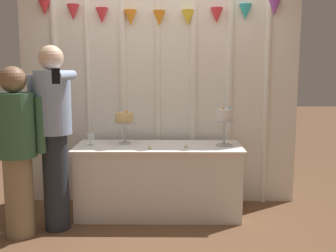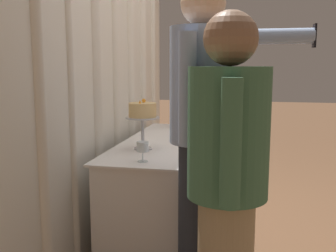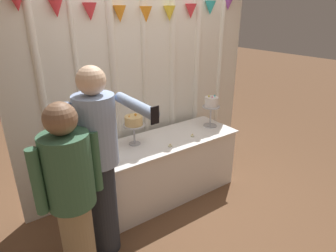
{
  "view_description": "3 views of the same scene",
  "coord_description": "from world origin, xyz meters",
  "px_view_note": "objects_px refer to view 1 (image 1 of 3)",
  "views": [
    {
      "loc": [
        0.14,
        -3.99,
        1.57
      ],
      "look_at": [
        0.1,
        0.18,
        0.95
      ],
      "focal_mm": 42.44,
      "sensor_mm": 36.0,
      "label": 1
    },
    {
      "loc": [
        -3.01,
        -0.54,
        1.34
      ],
      "look_at": [
        0.17,
        0.12,
        0.84
      ],
      "focal_mm": 42.0,
      "sensor_mm": 36.0,
      "label": 2
    },
    {
      "loc": [
        -1.74,
        -2.38,
        2.16
      ],
      "look_at": [
        0.11,
        0.22,
        0.84
      ],
      "focal_mm": 30.75,
      "sensor_mm": 36.0,
      "label": 3
    }
  ],
  "objects_px": {
    "cake_table": "(159,180)",
    "guest_girl_blue_dress": "(54,129)",
    "wine_glass": "(90,137)",
    "tealight_near_left": "(186,147)",
    "cake_display_nearleft": "(124,120)",
    "cake_display_nearright": "(224,118)",
    "guest_man_dark_suit": "(16,146)",
    "tealight_far_left": "(150,148)"
  },
  "relations": [
    {
      "from": "cake_table",
      "to": "tealight_near_left",
      "type": "height_order",
      "value": "tealight_near_left"
    },
    {
      "from": "guest_girl_blue_dress",
      "to": "cake_display_nearright",
      "type": "bearing_deg",
      "value": 13.6
    },
    {
      "from": "cake_table",
      "to": "guest_man_dark_suit",
      "type": "height_order",
      "value": "guest_man_dark_suit"
    },
    {
      "from": "tealight_far_left",
      "to": "guest_man_dark_suit",
      "type": "relative_size",
      "value": 0.03
    },
    {
      "from": "tealight_near_left",
      "to": "guest_girl_blue_dress",
      "type": "xyz_separation_m",
      "value": [
        -1.26,
        -0.28,
        0.22
      ]
    },
    {
      "from": "cake_display_nearleft",
      "to": "cake_display_nearright",
      "type": "relative_size",
      "value": 0.86
    },
    {
      "from": "cake_table",
      "to": "cake_display_nearright",
      "type": "xyz_separation_m",
      "value": [
        0.69,
        -0.0,
        0.66
      ]
    },
    {
      "from": "cake_table",
      "to": "tealight_far_left",
      "type": "distance_m",
      "value": 0.44
    },
    {
      "from": "cake_table",
      "to": "cake_display_nearright",
      "type": "distance_m",
      "value": 0.96
    },
    {
      "from": "cake_table",
      "to": "wine_glass",
      "type": "relative_size",
      "value": 13.83
    },
    {
      "from": "cake_display_nearleft",
      "to": "wine_glass",
      "type": "height_order",
      "value": "cake_display_nearleft"
    },
    {
      "from": "guest_man_dark_suit",
      "to": "cake_table",
      "type": "bearing_deg",
      "value": 23.38
    },
    {
      "from": "cake_display_nearleft",
      "to": "cake_display_nearright",
      "type": "xyz_separation_m",
      "value": [
        1.05,
        -0.1,
        0.03
      ]
    },
    {
      "from": "cake_display_nearright",
      "to": "guest_man_dark_suit",
      "type": "bearing_deg",
      "value": -164.33
    },
    {
      "from": "cake_display_nearright",
      "to": "tealight_near_left",
      "type": "bearing_deg",
      "value": -162.7
    },
    {
      "from": "cake_display_nearleft",
      "to": "wine_glass",
      "type": "xyz_separation_m",
      "value": [
        -0.35,
        -0.1,
        -0.17
      ]
    },
    {
      "from": "wine_glass",
      "to": "guest_girl_blue_dress",
      "type": "distance_m",
      "value": 0.5
    },
    {
      "from": "cake_table",
      "to": "cake_display_nearleft",
      "type": "distance_m",
      "value": 0.74
    },
    {
      "from": "tealight_near_left",
      "to": "cake_display_nearleft",
      "type": "bearing_deg",
      "value": 161.33
    },
    {
      "from": "cake_display_nearright",
      "to": "tealight_far_left",
      "type": "xyz_separation_m",
      "value": [
        -0.77,
        -0.19,
        -0.28
      ]
    },
    {
      "from": "cake_display_nearleft",
      "to": "guest_man_dark_suit",
      "type": "height_order",
      "value": "guest_man_dark_suit"
    },
    {
      "from": "cake_display_nearleft",
      "to": "tealight_far_left",
      "type": "xyz_separation_m",
      "value": [
        0.28,
        -0.28,
        -0.25
      ]
    },
    {
      "from": "cake_display_nearleft",
      "to": "tealight_near_left",
      "type": "relative_size",
      "value": 8.89
    },
    {
      "from": "guest_man_dark_suit",
      "to": "tealight_far_left",
      "type": "bearing_deg",
      "value": 16.89
    },
    {
      "from": "cake_table",
      "to": "tealight_near_left",
      "type": "bearing_deg",
      "value": -23.75
    },
    {
      "from": "guest_girl_blue_dress",
      "to": "guest_man_dark_suit",
      "type": "bearing_deg",
      "value": -153.8
    },
    {
      "from": "wine_glass",
      "to": "tealight_far_left",
      "type": "height_order",
      "value": "wine_glass"
    },
    {
      "from": "cake_table",
      "to": "cake_display_nearleft",
      "type": "height_order",
      "value": "cake_display_nearleft"
    },
    {
      "from": "wine_glass",
      "to": "guest_man_dark_suit",
      "type": "xyz_separation_m",
      "value": [
        -0.56,
        -0.55,
        0.01
      ]
    },
    {
      "from": "cake_display_nearleft",
      "to": "guest_man_dark_suit",
      "type": "distance_m",
      "value": 1.13
    },
    {
      "from": "cake_display_nearright",
      "to": "cake_display_nearleft",
      "type": "bearing_deg",
      "value": 174.81
    },
    {
      "from": "cake_display_nearleft",
      "to": "guest_man_dark_suit",
      "type": "bearing_deg",
      "value": -144.64
    },
    {
      "from": "wine_glass",
      "to": "guest_man_dark_suit",
      "type": "relative_size",
      "value": 0.08
    },
    {
      "from": "cake_display_nearright",
      "to": "wine_glass",
      "type": "relative_size",
      "value": 3.31
    },
    {
      "from": "cake_table",
      "to": "tealight_far_left",
      "type": "height_order",
      "value": "tealight_far_left"
    },
    {
      "from": "tealight_near_left",
      "to": "guest_man_dark_suit",
      "type": "height_order",
      "value": "guest_man_dark_suit"
    },
    {
      "from": "tealight_far_left",
      "to": "guest_man_dark_suit",
      "type": "bearing_deg",
      "value": -163.11
    },
    {
      "from": "cake_table",
      "to": "guest_girl_blue_dress",
      "type": "distance_m",
      "value": 1.22
    },
    {
      "from": "cake_display_nearleft",
      "to": "tealight_near_left",
      "type": "distance_m",
      "value": 0.73
    },
    {
      "from": "cake_display_nearright",
      "to": "tealight_near_left",
      "type": "distance_m",
      "value": 0.5
    },
    {
      "from": "wine_glass",
      "to": "tealight_near_left",
      "type": "relative_size",
      "value": 3.11
    },
    {
      "from": "guest_man_dark_suit",
      "to": "cake_display_nearright",
      "type": "bearing_deg",
      "value": 15.67
    }
  ]
}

